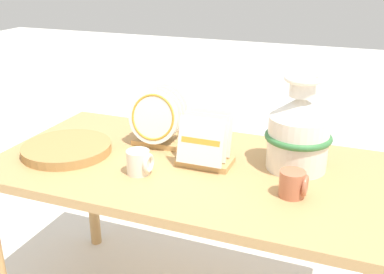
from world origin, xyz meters
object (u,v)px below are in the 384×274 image
(wicker_charger_stack, at_px, (67,149))
(mug_cream_glaze, at_px, (139,162))
(ceramic_vase, at_px, (299,131))
(dish_rack_round_plates, at_px, (158,121))
(mug_terracotta_glaze, at_px, (293,184))
(dish_rack_square_plates, at_px, (205,148))

(wicker_charger_stack, xyz_separation_m, mug_cream_glaze, (0.35, -0.06, 0.03))
(mug_cream_glaze, bearing_deg, ceramic_vase, 26.09)
(dish_rack_round_plates, distance_m, wicker_charger_stack, 0.38)
(wicker_charger_stack, height_order, mug_terracotta_glaze, mug_terracotta_glaze)
(dish_rack_round_plates, relative_size, dish_rack_square_plates, 1.17)
(dish_rack_square_plates, xyz_separation_m, mug_terracotta_glaze, (0.35, -0.13, -0.02))
(ceramic_vase, xyz_separation_m, mug_terracotta_glaze, (0.03, -0.22, -0.10))
(ceramic_vase, bearing_deg, mug_terracotta_glaze, -83.32)
(dish_rack_square_plates, relative_size, mug_terracotta_glaze, 2.22)
(wicker_charger_stack, bearing_deg, dish_rack_square_plates, 10.46)
(dish_rack_round_plates, height_order, mug_cream_glaze, dish_rack_round_plates)
(dish_rack_round_plates, xyz_separation_m, wicker_charger_stack, (-0.30, -0.21, -0.08))
(dish_rack_round_plates, height_order, mug_terracotta_glaze, dish_rack_round_plates)
(mug_terracotta_glaze, relative_size, mug_cream_glaze, 1.00)
(wicker_charger_stack, bearing_deg, dish_rack_round_plates, 35.52)
(mug_cream_glaze, bearing_deg, dish_rack_round_plates, 101.34)
(dish_rack_round_plates, xyz_separation_m, mug_cream_glaze, (0.05, -0.27, -0.06))
(wicker_charger_stack, height_order, mug_cream_glaze, mug_cream_glaze)
(mug_cream_glaze, bearing_deg, dish_rack_square_plates, 40.09)
(ceramic_vase, relative_size, mug_cream_glaze, 3.81)
(dish_rack_round_plates, relative_size, mug_terracotta_glaze, 2.61)
(ceramic_vase, bearing_deg, wicker_charger_stack, -167.60)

